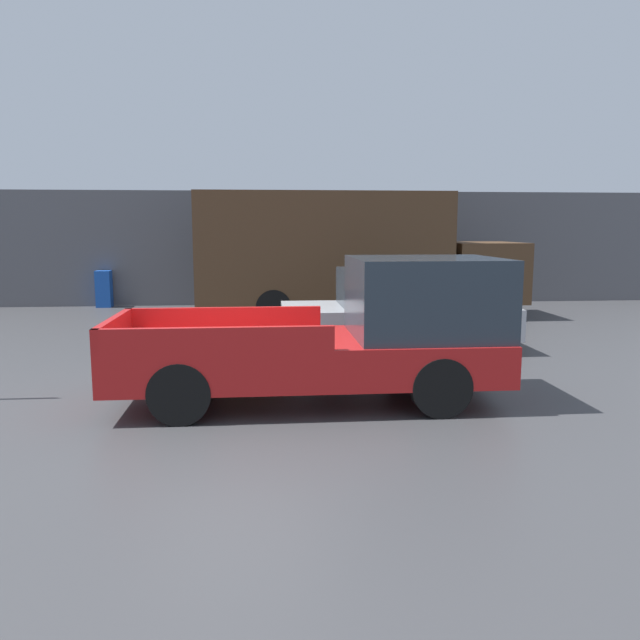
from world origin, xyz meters
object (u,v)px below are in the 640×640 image
Objects in this scene: delivery_truck at (345,252)px; car at (399,309)px; newspaper_box at (104,289)px; pickup_truck at (350,334)px.

car is at bearing -83.59° from delivery_truck.
delivery_truck is 7.71× the size of newspaper_box.
pickup_truck is 0.62× the size of delivery_truck.
pickup_truck is 1.18× the size of car.
pickup_truck reaches higher than car.
newspaper_box is (-6.12, 11.11, -0.39)m from pickup_truck.
car reaches higher than newspaper_box.
pickup_truck is at bearing -112.53° from car.
delivery_truck is (1.00, 8.17, 0.83)m from pickup_truck.
pickup_truck is at bearing -96.95° from delivery_truck.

